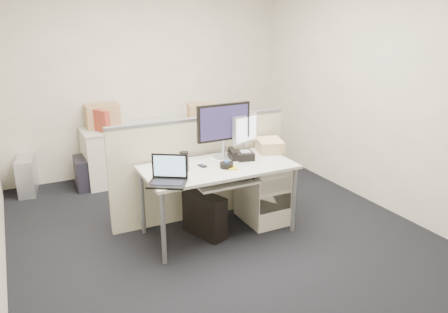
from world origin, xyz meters
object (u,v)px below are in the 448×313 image
monitor_main (224,131)px  desk (218,172)px  desk_phone (241,156)px  laptop (167,172)px

monitor_main → desk: bearing=-130.5°
desk → desk_phone: bearing=14.9°
desk → monitor_main: bearing=50.2°
laptop → desk_phone: laptop is taller
monitor_main → desk_phone: bearing=-34.3°
laptop → monitor_main: bearing=61.3°
desk_phone → laptop: bearing=-147.6°
monitor_main → desk_phone: size_ratio=2.38×
desk → desk_phone: (0.30, 0.08, 0.10)m
desk_phone → desk: bearing=-152.6°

